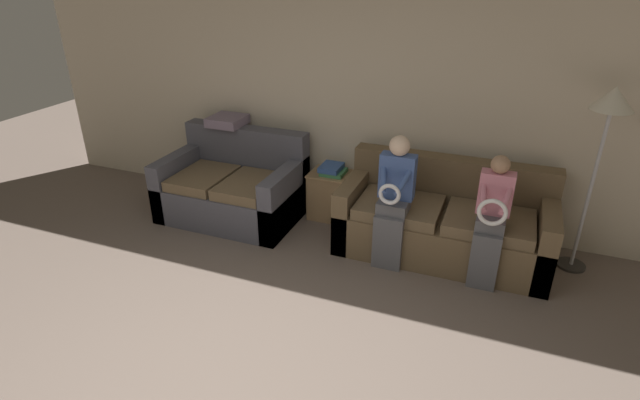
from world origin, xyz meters
TOP-DOWN VIEW (x-y plane):
  - wall_back at (0.00, 3.14)m, footprint 7.99×0.06m
  - couch_main at (1.02, 2.61)m, footprint 1.98×0.88m
  - couch_side at (-1.28, 2.54)m, footprint 1.47×0.97m
  - child_left_seated at (0.59, 2.25)m, footprint 0.33×0.38m
  - child_right_seated at (1.44, 2.24)m, footprint 0.29×0.37m
  - side_shelf at (-0.24, 2.89)m, footprint 0.49×0.39m
  - book_stack at (-0.24, 2.89)m, footprint 0.26×0.27m
  - floor_lamp at (2.21, 2.78)m, footprint 0.34×0.34m
  - throw_pillow at (-1.50, 2.88)m, footprint 0.38×0.38m

SIDE VIEW (x-z plane):
  - side_shelf at x=-0.24m, z-range 0.01..0.53m
  - couch_main at x=1.02m, z-range -0.12..0.75m
  - couch_side at x=-1.28m, z-range -0.14..0.78m
  - book_stack at x=-0.24m, z-range 0.52..0.62m
  - child_right_seated at x=1.44m, z-range 0.06..1.22m
  - child_left_seated at x=0.59m, z-range 0.06..1.29m
  - throw_pillow at x=-1.50m, z-range 0.93..1.03m
  - wall_back at x=0.00m, z-range 0.00..2.55m
  - floor_lamp at x=2.21m, z-range 0.60..2.30m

